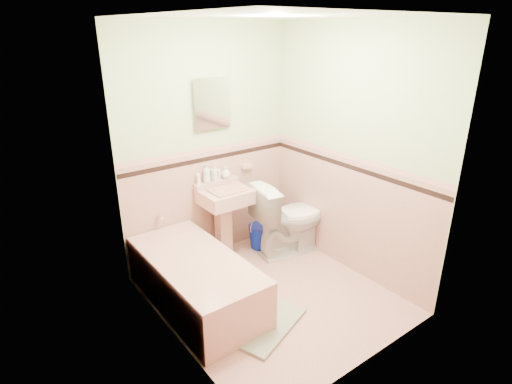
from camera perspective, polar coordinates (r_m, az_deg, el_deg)
floor at (r=4.16m, az=2.12°, el=-13.96°), size 2.20×2.20×0.00m
ceiling at (r=3.39m, az=2.75°, el=22.96°), size 2.20×2.20×0.00m
wall_back at (r=4.45m, az=-6.60°, el=6.22°), size 2.50×0.00×2.50m
wall_front at (r=2.88m, az=16.34°, el=-3.26°), size 2.50×0.00×2.50m
wall_left at (r=3.09m, az=-12.17°, el=-1.12°), size 0.00×2.50×2.50m
wall_right at (r=4.26m, az=12.95°, el=5.10°), size 0.00×2.50×2.50m
wainscot_back at (r=4.65m, az=-6.19°, el=-1.55°), size 2.00×0.00×2.00m
wainscot_front at (r=3.20m, az=14.93°, el=-13.82°), size 2.00×0.00×2.00m
wainscot_left at (r=3.39m, az=-11.12°, el=-11.26°), size 0.00×2.20×2.20m
wainscot_right at (r=4.47m, az=12.17°, el=-2.93°), size 0.00×2.20×2.20m
accent_back at (r=4.47m, az=-6.42°, el=4.56°), size 2.00×0.00×2.00m
accent_front at (r=2.94m, az=15.80°, el=-5.45°), size 2.00×0.00×2.00m
accent_left at (r=3.15m, az=-11.69°, el=-3.23°), size 0.00×2.20×2.20m
accent_right at (r=4.28m, az=12.65°, el=3.40°), size 0.00×2.20×2.20m
cap_back at (r=4.44m, az=-6.47°, el=5.80°), size 2.00×0.00×2.00m
cap_front at (r=2.90m, az=16.00°, el=-3.68°), size 2.00×0.00×2.00m
cap_left at (r=3.11m, az=-11.83°, el=-1.55°), size 0.00×2.20×2.20m
cap_right at (r=4.25m, az=12.76°, el=4.68°), size 0.00×2.20×2.20m
bathtub at (r=3.98m, az=-8.17°, el=-12.14°), size 0.70×1.50×0.45m
tub_faucet at (r=4.35m, az=-13.07°, el=-3.26°), size 0.04×0.12×0.04m
sink at (r=4.58m, az=-4.09°, el=-4.50°), size 0.52×0.48×0.82m
sink_faucet at (r=4.48m, az=-5.24°, el=2.36°), size 0.02×0.02×0.10m
medicine_cabinet at (r=4.36m, az=-6.07°, el=11.97°), size 0.36×0.04×0.45m
soap_dish at (r=4.75m, az=-1.31°, el=3.55°), size 0.12×0.07×0.04m
soap_bottle_left at (r=4.45m, az=-6.78°, el=2.54°), size 0.09×0.09×0.21m
soap_bottle_mid at (r=4.50m, az=-5.63°, el=2.71°), size 0.10×0.10×0.19m
soap_bottle_right at (r=4.58m, az=-4.20°, el=2.71°), size 0.13×0.13×0.13m
tube at (r=4.42m, az=-7.86°, el=1.76°), size 0.04×0.04×0.12m
toilet at (r=4.71m, az=4.63°, el=-3.49°), size 0.91×0.61×0.86m
bucket at (r=4.91m, az=0.61°, el=-6.08°), size 0.29×0.29×0.28m
bath_mat at (r=3.81m, az=0.90°, el=-17.49°), size 0.86×0.72×0.03m
shoe at (r=3.76m, az=0.83°, el=-17.28°), size 0.15×0.08×0.06m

